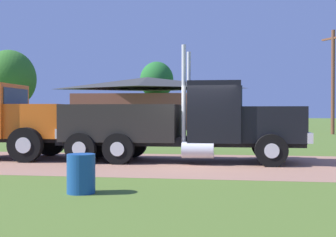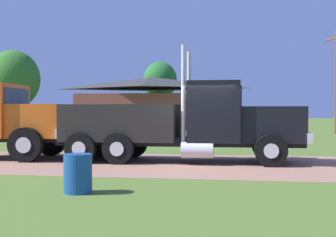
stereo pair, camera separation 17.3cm
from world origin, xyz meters
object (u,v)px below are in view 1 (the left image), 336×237
object	(u,v)px
shed_building	(147,104)
utility_pole_near	(333,79)
truck_foreground_white	(181,124)
steel_barrel	(81,174)

from	to	relation	value
shed_building	utility_pole_near	bearing A→B (deg)	-31.49
truck_foreground_white	shed_building	size ratio (longest dim) A/B	0.58
shed_building	utility_pole_near	xyz separation A→B (m)	(15.76, -9.66, 1.62)
truck_foreground_white	steel_barrel	distance (m)	6.41
utility_pole_near	steel_barrel	bearing A→B (deg)	-111.39
steel_barrel	shed_building	size ratio (longest dim) A/B	0.06
truck_foreground_white	utility_pole_near	world-z (taller)	utility_pole_near
truck_foreground_white	steel_barrel	world-z (taller)	truck_foreground_white
truck_foreground_white	utility_pole_near	xyz separation A→B (m)	(8.82, 19.67, 2.80)
truck_foreground_white	shed_building	bearing A→B (deg)	103.32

